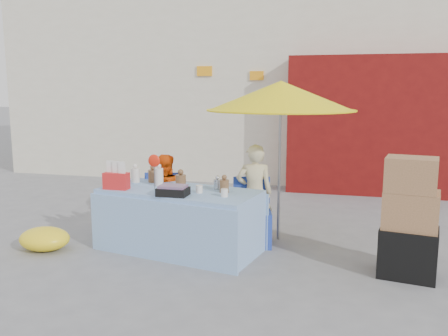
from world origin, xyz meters
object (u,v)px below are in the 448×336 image
(vendor_orange, at_px, (164,195))
(umbrella, at_px, (281,96))
(box_stack, at_px, (409,222))
(market_table, at_px, (179,219))
(chair_right, at_px, (252,225))
(chair_left, at_px, (161,219))
(vendor_beige, at_px, (254,193))

(vendor_orange, bearing_deg, umbrella, 172.16)
(umbrella, distance_m, box_stack, 2.19)
(market_table, relative_size, umbrella, 1.03)
(chair_right, relative_size, box_stack, 0.66)
(chair_left, xyz_separation_m, umbrella, (1.55, 0.28, 1.64))
(vendor_beige, height_order, box_stack, box_stack)
(chair_left, bearing_deg, market_table, -59.17)
(vendor_orange, bearing_deg, vendor_beige, 166.63)
(vendor_orange, height_order, umbrella, umbrella)
(vendor_orange, distance_m, vendor_beige, 1.25)
(vendor_beige, distance_m, box_stack, 1.96)
(vendor_orange, height_order, box_stack, box_stack)
(market_table, height_order, box_stack, box_stack)
(chair_right, height_order, vendor_orange, vendor_orange)
(box_stack, bearing_deg, vendor_orange, 166.08)
(vendor_orange, bearing_deg, chair_left, 75.08)
(umbrella, xyz_separation_m, box_stack, (1.51, -0.91, -1.30))
(vendor_orange, bearing_deg, box_stack, 152.71)
(vendor_beige, bearing_deg, umbrella, -166.80)
(market_table, relative_size, vendor_beige, 1.66)
(umbrella, relative_size, box_stack, 1.62)
(chair_left, distance_m, vendor_orange, 0.33)
(chair_left, relative_size, box_stack, 0.66)
(umbrella, bearing_deg, vendor_orange, -174.47)
(vendor_beige, xyz_separation_m, umbrella, (0.30, 0.15, 1.25))
(market_table, xyz_separation_m, box_stack, (2.65, -0.20, 0.20))
(chair_left, height_order, umbrella, umbrella)
(chair_right, xyz_separation_m, vendor_beige, (0.00, 0.13, 0.39))
(chair_left, relative_size, umbrella, 0.41)
(chair_right, bearing_deg, market_table, -166.38)
(chair_left, relative_size, vendor_beige, 0.66)
(box_stack, bearing_deg, chair_left, 168.49)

